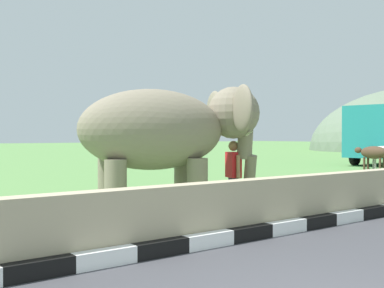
% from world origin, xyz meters
% --- Properties ---
extents(striped_curb, '(16.20, 0.20, 0.24)m').
position_xyz_m(striped_curb, '(-0.35, 3.46, 0.12)').
color(striped_curb, white).
rests_on(striped_curb, ground_plane).
extents(barrier_parapet, '(28.00, 0.36, 1.00)m').
position_xyz_m(barrier_parapet, '(2.00, 3.76, 0.50)').
color(barrier_parapet, tan).
rests_on(barrier_parapet, ground_plane).
extents(elephant, '(4.08, 2.98, 2.87)m').
position_xyz_m(elephant, '(2.00, 6.04, 1.86)').
color(elephant, gray).
rests_on(elephant, ground_plane).
extents(person_handler, '(0.35, 0.64, 1.66)m').
position_xyz_m(person_handler, '(3.58, 5.75, 0.93)').
color(person_handler, navy).
rests_on(person_handler, ground_plane).
extents(cow_near, '(1.06, 1.92, 1.23)m').
position_xyz_m(cow_near, '(19.53, 11.61, 0.87)').
color(cow_near, beige).
rests_on(cow_near, ground_plane).
extents(cow_mid, '(0.62, 1.89, 1.23)m').
position_xyz_m(cow_mid, '(18.69, 11.73, 0.87)').
color(cow_mid, '#473323').
rests_on(cow_mid, ground_plane).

